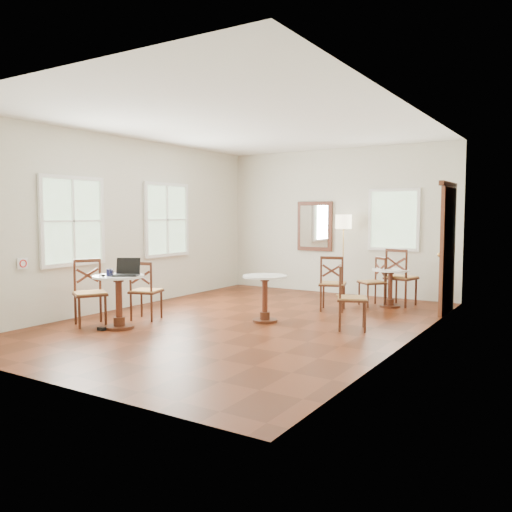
{
  "coord_description": "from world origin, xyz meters",
  "views": [
    {
      "loc": [
        4.38,
        -6.7,
        1.66
      ],
      "look_at": [
        0.0,
        0.3,
        1.0
      ],
      "focal_mm": 36.89,
      "sensor_mm": 36.0,
      "label": 1
    }
  ],
  "objects": [
    {
      "name": "floor_lamp",
      "position": [
        0.28,
        3.15,
        1.4
      ],
      "size": [
        0.32,
        0.32,
        1.65
      ],
      "color": "#BF8C3F",
      "rests_on": "ground"
    },
    {
      "name": "chair_near_b",
      "position": [
        -1.85,
        -1.43,
        0.49
      ],
      "size": [
        0.62,
        0.62,
        0.98
      ],
      "rotation": [
        0.0,
        0.0,
        1.03
      ],
      "color": "#441F11",
      "rests_on": "ground"
    },
    {
      "name": "power_adapter",
      "position": [
        -1.42,
        -1.6,
        0.02
      ],
      "size": [
        0.11,
        0.07,
        0.05
      ],
      "primitive_type": "cube",
      "color": "black",
      "rests_on": "ground"
    },
    {
      "name": "cafe_table_mid",
      "position": [
        0.25,
        0.16,
        0.45
      ],
      "size": [
        0.68,
        0.68,
        0.72
      ],
      "color": "#441F11",
      "rests_on": "ground"
    },
    {
      "name": "laptop",
      "position": [
        -1.19,
        -1.31,
        0.84
      ],
      "size": [
        0.44,
        0.42,
        0.25
      ],
      "rotation": [
        0.0,
        0.0,
        0.54
      ],
      "color": "black",
      "rests_on": "cafe_table_near"
    },
    {
      "name": "chair_back_b",
      "position": [
        1.17,
        2.43,
        0.44
      ],
      "size": [
        0.57,
        0.57,
        0.88
      ],
      "rotation": [
        0.0,
        0.0,
        -0.73
      ],
      "color": "#441F11",
      "rests_on": "ground"
    },
    {
      "name": "cafe_table_back",
      "position": [
        1.48,
        2.46,
        0.42
      ],
      "size": [
        0.64,
        0.64,
        0.68
      ],
      "color": "#441F11",
      "rests_on": "ground"
    },
    {
      "name": "ground",
      "position": [
        0.0,
        0.0,
        0.0
      ],
      "size": [
        7.0,
        7.0,
        0.0
      ],
      "primitive_type": "plane",
      "color": "#56220E",
      "rests_on": "ground"
    },
    {
      "name": "chair_near_a",
      "position": [
        -1.43,
        -0.7,
        0.46
      ],
      "size": [
        0.53,
        0.53,
        0.93
      ],
      "rotation": [
        0.0,
        0.0,
        3.44
      ],
      "color": "#441F11",
      "rests_on": "ground"
    },
    {
      "name": "navy_mug",
      "position": [
        -1.34,
        -1.5,
        0.83
      ],
      "size": [
        0.13,
        0.09,
        0.1
      ],
      "color": "#101135",
      "rests_on": "cafe_table_near"
    },
    {
      "name": "room_shell",
      "position": [
        -0.06,
        0.27,
        1.89
      ],
      "size": [
        5.02,
        7.02,
        3.01
      ],
      "color": "beige",
      "rests_on": "ground"
    },
    {
      "name": "cafe_table_near",
      "position": [
        -1.31,
        -1.37,
        0.48
      ],
      "size": [
        0.74,
        0.74,
        0.78
      ],
      "color": "#441F11",
      "rests_on": "ground"
    },
    {
      "name": "water_glass",
      "position": [
        -1.28,
        -1.52,
        0.83
      ],
      "size": [
        0.07,
        0.07,
        0.11
      ],
      "primitive_type": "cylinder",
      "color": "white",
      "rests_on": "cafe_table_near"
    },
    {
      "name": "chair_back_a",
      "position": [
        1.59,
        2.7,
        0.52
      ],
      "size": [
        0.56,
        0.56,
        1.04
      ],
      "rotation": [
        0.0,
        0.0,
        2.95
      ],
      "color": "#441F11",
      "rests_on": "ground"
    },
    {
      "name": "mouse",
      "position": [
        -1.38,
        -1.58,
        0.79
      ],
      "size": [
        0.09,
        0.06,
        0.03
      ],
      "primitive_type": "ellipsoid",
      "rotation": [
        0.0,
        0.0,
        -0.04
      ],
      "color": "black",
      "rests_on": "cafe_table_near"
    },
    {
      "name": "chair_mid_a",
      "position": [
        0.75,
        1.58,
        0.47
      ],
      "size": [
        0.55,
        0.55,
        0.95
      ],
      "rotation": [
        0.0,
        0.0,
        3.44
      ],
      "color": "#441F11",
      "rests_on": "ground"
    },
    {
      "name": "chair_mid_b",
      "position": [
        1.57,
        0.35,
        0.46
      ],
      "size": [
        0.56,
        0.56,
        0.93
      ],
      "rotation": [
        0.0,
        0.0,
        1.97
      ],
      "color": "#441F11",
      "rests_on": "ground"
    }
  ]
}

